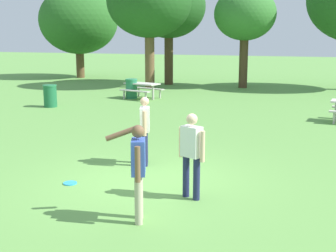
{
  "coord_description": "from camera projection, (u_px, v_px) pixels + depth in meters",
  "views": [
    {
      "loc": [
        3.62,
        -8.38,
        3.05
      ],
      "look_at": [
        0.15,
        1.1,
        1.0
      ],
      "focal_mm": 47.82,
      "sensor_mm": 36.0,
      "label": 1
    }
  ],
  "objects": [
    {
      "name": "ground_plane",
      "position": [
        144.0,
        181.0,
        9.54
      ],
      "size": [
        120.0,
        120.0,
        0.0
      ],
      "primitive_type": "plane",
      "color": "#609947"
    },
    {
      "name": "person_thrower",
      "position": [
        138.0,
        166.0,
        7.3
      ],
      "size": [
        0.8,
        0.58,
        1.64
      ],
      "color": "#B7AD93",
      "rests_on": "ground"
    },
    {
      "name": "person_catcher",
      "position": [
        145.0,
        126.0,
        10.56
      ],
      "size": [
        0.34,
        0.57,
        1.64
      ],
      "color": "#1E234C",
      "rests_on": "ground"
    },
    {
      "name": "person_bystander",
      "position": [
        192.0,
        150.0,
        8.36
      ],
      "size": [
        0.57,
        0.35,
        1.64
      ],
      "color": "#1E234C",
      "rests_on": "ground"
    },
    {
      "name": "frisbee",
      "position": [
        70.0,
        183.0,
        9.36
      ],
      "size": [
        0.29,
        0.29,
        0.03
      ],
      "primitive_type": "cylinder",
      "color": "#2D9EDB",
      "rests_on": "ground"
    },
    {
      "name": "picnic_table_far",
      "position": [
        142.0,
        87.0,
        21.81
      ],
      "size": [
        2.0,
        1.8,
        0.77
      ],
      "color": "beige",
      "rests_on": "ground"
    },
    {
      "name": "trash_can_beside_table",
      "position": [
        50.0,
        96.0,
        19.3
      ],
      "size": [
        0.59,
        0.59,
        0.96
      ],
      "color": "#1E663D",
      "rests_on": "ground"
    },
    {
      "name": "trash_can_further_along",
      "position": [
        131.0,
        89.0,
        21.93
      ],
      "size": [
        0.59,
        0.59,
        0.96
      ],
      "color": "#237047",
      "rests_on": "ground"
    },
    {
      "name": "tree_tall_left",
      "position": [
        79.0,
        21.0,
        31.96
      ],
      "size": [
        5.59,
        5.59,
        6.47
      ],
      "color": "brown",
      "rests_on": "ground"
    },
    {
      "name": "tree_broad_center",
      "position": [
        149.0,
        2.0,
        25.56
      ],
      "size": [
        4.89,
        4.89,
        7.06
      ],
      "color": "brown",
      "rests_on": "ground"
    },
    {
      "name": "tree_far_right",
      "position": [
        169.0,
        7.0,
        27.38
      ],
      "size": [
        4.53,
        4.53,
        6.71
      ],
      "color": "#4C3823",
      "rests_on": "ground"
    },
    {
      "name": "tree_slender_mid",
      "position": [
        245.0,
        15.0,
        25.71
      ],
      "size": [
        3.56,
        3.56,
        5.77
      ],
      "color": "#4C3823",
      "rests_on": "ground"
    }
  ]
}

